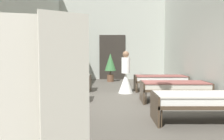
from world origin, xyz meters
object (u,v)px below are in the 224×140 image
object	(u,v)px
bed_right_row_1	(174,87)
privacy_screen	(16,115)
bed_left_row_1	(50,87)
bed_right_row_2	(160,79)
nurse_near_aisle	(125,78)
potted_plant	(110,64)
bed_right_row_0	(200,100)
bed_left_row_0	(24,100)
bed_left_row_2	(64,79)

from	to	relation	value
bed_right_row_1	privacy_screen	xyz separation A→B (m)	(-2.59, -4.48, 0.41)
bed_left_row_1	bed_right_row_2	size ratio (longest dim) A/B	1.00
bed_left_row_1	nurse_near_aisle	world-z (taller)	nurse_near_aisle
bed_right_row_1	potted_plant	distance (m)	5.12
bed_right_row_1	bed_right_row_2	size ratio (longest dim) A/B	1.00
bed_right_row_0	bed_left_row_0	bearing A→B (deg)	180.00
bed_right_row_2	potted_plant	world-z (taller)	potted_plant
privacy_screen	bed_left_row_2	bearing A→B (deg)	84.30
bed_right_row_2	privacy_screen	distance (m)	6.90
bed_right_row_0	bed_left_row_2	distance (m)	5.20
bed_left_row_2	bed_right_row_2	size ratio (longest dim) A/B	1.00
bed_right_row_0	bed_right_row_2	xyz separation A→B (m)	(0.00, 3.80, 0.00)
potted_plant	privacy_screen	world-z (taller)	privacy_screen
bed_right_row_0	privacy_screen	distance (m)	3.68
bed_right_row_0	potted_plant	distance (m)	6.92
nurse_near_aisle	potted_plant	xyz separation A→B (m)	(-0.56, 3.30, 0.35)
bed_left_row_1	potted_plant	distance (m)	5.05
bed_left_row_1	bed_right_row_0	bearing A→B (deg)	-28.20
bed_right_row_2	potted_plant	size ratio (longest dim) A/B	1.35
bed_right_row_0	nurse_near_aisle	size ratio (longest dim) A/B	1.28
bed_left_row_2	nurse_near_aisle	distance (m)	2.28
potted_plant	bed_left_row_2	bearing A→B (deg)	-120.47
bed_right_row_1	privacy_screen	world-z (taller)	privacy_screen
bed_right_row_0	potted_plant	bearing A→B (deg)	105.72
bed_left_row_0	bed_right_row_1	distance (m)	4.02
bed_right_row_0	nurse_near_aisle	distance (m)	3.59
bed_left_row_0	nurse_near_aisle	xyz separation A→B (m)	(2.24, 3.35, 0.09)
bed_right_row_1	potted_plant	size ratio (longest dim) A/B	1.35
bed_left_row_1	bed_right_row_1	world-z (taller)	same
bed_left_row_2	privacy_screen	distance (m)	6.47
bed_left_row_1	bed_left_row_2	world-z (taller)	same
bed_left_row_2	bed_right_row_2	world-z (taller)	same
bed_right_row_1	bed_right_row_2	distance (m)	1.90
bed_left_row_0	privacy_screen	size ratio (longest dim) A/B	1.12
bed_left_row_2	potted_plant	xyz separation A→B (m)	(1.67, 2.84, 0.44)
bed_right_row_1	potted_plant	world-z (taller)	potted_plant
bed_right_row_0	bed_left_row_1	world-z (taller)	same
bed_left_row_2	bed_left_row_1	bearing A→B (deg)	-90.00
nurse_near_aisle	privacy_screen	bearing A→B (deg)	24.18
privacy_screen	bed_right_row_1	bearing A→B (deg)	45.80
bed_right_row_1	potted_plant	bearing A→B (deg)	111.51
potted_plant	privacy_screen	xyz separation A→B (m)	(-0.72, -9.23, -0.03)
bed_right_row_0	bed_right_row_1	world-z (taller)	same
bed_right_row_2	nurse_near_aisle	bearing A→B (deg)	-160.82
bed_right_row_2	bed_left_row_2	bearing A→B (deg)	180.00
nurse_near_aisle	bed_right_row_0	bearing A→B (deg)	57.76
potted_plant	nurse_near_aisle	bearing A→B (deg)	-80.34
potted_plant	bed_right_row_2	bearing A→B (deg)	-56.68
potted_plant	bed_left_row_0	bearing A→B (deg)	-104.14
bed_left_row_0	nurse_near_aisle	world-z (taller)	nurse_near_aisle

